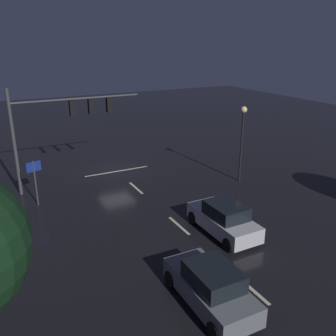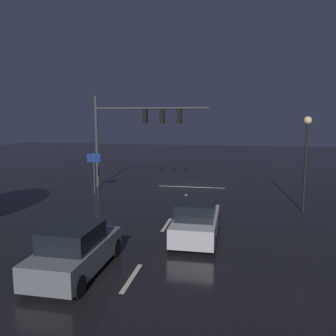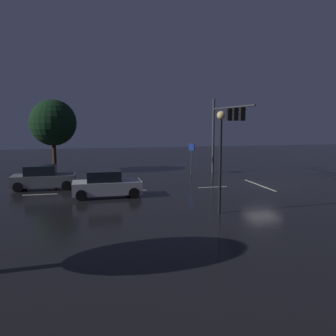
{
  "view_description": "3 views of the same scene",
  "coord_description": "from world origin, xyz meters",
  "px_view_note": "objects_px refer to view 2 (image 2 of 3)",
  "views": [
    {
      "loc": [
        8.74,
        25.46,
        9.59
      ],
      "look_at": [
        -1.13,
        6.53,
        2.05
      ],
      "focal_mm": 39.33,
      "sensor_mm": 36.0,
      "label": 1
    },
    {
      "loc": [
        -3.32,
        26.82,
        5.32
      ],
      "look_at": [
        0.84,
        5.28,
        2.15
      ],
      "focal_mm": 38.35,
      "sensor_mm": 36.0,
      "label": 2
    },
    {
      "loc": [
        -24.28,
        12.78,
        4.82
      ],
      "look_at": [
        -0.16,
        7.38,
        1.53
      ],
      "focal_mm": 38.08,
      "sensor_mm": 36.0,
      "label": 3
    }
  ],
  "objects_px": {
    "street_lamp_left_kerb": "(306,146)",
    "car_distant": "(75,251)",
    "traffic_signal_assembly": "(136,124)",
    "car_approaching": "(196,221)",
    "route_sign": "(94,164)"
  },
  "relations": [
    {
      "from": "street_lamp_left_kerb",
      "to": "car_distant",
      "type": "bearing_deg",
      "value": 47.4
    },
    {
      "from": "street_lamp_left_kerb",
      "to": "traffic_signal_assembly",
      "type": "bearing_deg",
      "value": -23.04
    },
    {
      "from": "car_distant",
      "to": "street_lamp_left_kerb",
      "type": "xyz_separation_m",
      "value": [
        -9.04,
        -9.84,
        2.9
      ]
    },
    {
      "from": "car_distant",
      "to": "street_lamp_left_kerb",
      "type": "distance_m",
      "value": 13.67
    },
    {
      "from": "traffic_signal_assembly",
      "to": "car_approaching",
      "type": "relative_size",
      "value": 1.93
    },
    {
      "from": "car_distant",
      "to": "route_sign",
      "type": "height_order",
      "value": "route_sign"
    },
    {
      "from": "traffic_signal_assembly",
      "to": "street_lamp_left_kerb",
      "type": "relative_size",
      "value": 1.59
    },
    {
      "from": "car_distant",
      "to": "car_approaching",
      "type": "bearing_deg",
      "value": -130.71
    },
    {
      "from": "traffic_signal_assembly",
      "to": "route_sign",
      "type": "relative_size",
      "value": 2.98
    },
    {
      "from": "traffic_signal_assembly",
      "to": "car_distant",
      "type": "height_order",
      "value": "traffic_signal_assembly"
    },
    {
      "from": "car_approaching",
      "to": "car_distant",
      "type": "xyz_separation_m",
      "value": [
        3.66,
        4.25,
        0.0
      ]
    },
    {
      "from": "car_approaching",
      "to": "street_lamp_left_kerb",
      "type": "distance_m",
      "value": 8.28
    },
    {
      "from": "traffic_signal_assembly",
      "to": "car_approaching",
      "type": "distance_m",
      "value": 12.37
    },
    {
      "from": "traffic_signal_assembly",
      "to": "car_distant",
      "type": "distance_m",
      "value": 15.18
    },
    {
      "from": "car_distant",
      "to": "street_lamp_left_kerb",
      "type": "height_order",
      "value": "street_lamp_left_kerb"
    }
  ]
}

